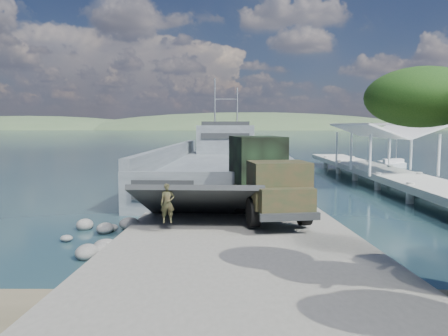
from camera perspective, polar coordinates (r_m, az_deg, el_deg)
ground at (r=18.63m, az=1.85°, el=-10.05°), size 1400.00×1400.00×0.00m
boat_ramp at (r=17.60m, az=1.94°, el=-10.14°), size 10.00×18.00×0.50m
shoreline_rocks at (r=19.93m, az=-16.56°, el=-9.24°), size 3.20×5.60×0.90m
distant_headlands at (r=580.16m, az=5.26°, el=5.00°), size 1000.00×240.00×48.00m
pier at (r=39.26m, az=20.38°, el=0.20°), size 6.40×44.00×6.10m
landing_craft at (r=39.92m, az=-0.39°, el=-0.34°), size 11.03×38.47×11.33m
military_truck at (r=22.52m, az=5.14°, el=-0.99°), size 3.88×8.77×3.93m
soldier at (r=18.80m, az=-7.38°, el=-5.76°), size 0.68×0.52×1.68m
sailboat_near at (r=56.17m, az=20.63°, el=0.39°), size 2.23×5.24×6.19m
sailboat_far at (r=57.87m, az=21.56°, el=0.49°), size 2.24×5.05×5.95m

